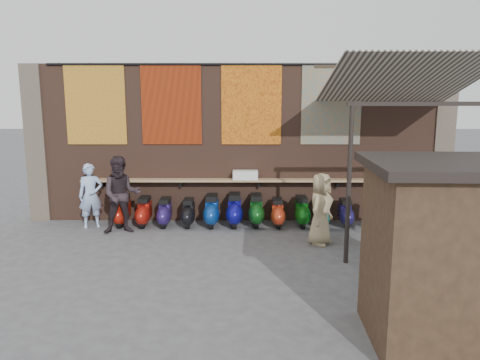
{
  "coord_description": "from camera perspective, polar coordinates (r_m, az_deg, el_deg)",
  "views": [
    {
      "loc": [
        0.05,
        -9.33,
        3.26
      ],
      "look_at": [
        0.02,
        1.2,
        1.31
      ],
      "focal_mm": 35.0,
      "sensor_mm": 36.0,
      "label": 1
    }
  ],
  "objects": [
    {
      "name": "scooter_stool_5",
      "position": [
        11.68,
        -0.67,
        -3.7
      ],
      "size": [
        0.38,
        0.85,
        0.8
      ],
      "primitive_type": null,
      "color": "#0D0B74",
      "rests_on": "ground"
    },
    {
      "name": "awning_canvas",
      "position": [
        10.8,
        19.18,
        11.43
      ],
      "size": [
        3.2,
        3.28,
        0.97
      ],
      "primitive_type": "cube",
      "rotation": [
        -0.28,
        0.0,
        0.0
      ],
      "color": "beige",
      "rests_on": "brick_wall"
    },
    {
      "name": "diner_left",
      "position": [
        12.06,
        -17.73,
        -1.83
      ],
      "size": [
        0.68,
        0.57,
        1.59
      ],
      "primitive_type": "imported",
      "rotation": [
        0.0,
        0.0,
        0.38
      ],
      "color": "#9CB6E4",
      "rests_on": "ground"
    },
    {
      "name": "stall_shelf",
      "position": [
        7.6,
        22.36,
        -8.87
      ],
      "size": [
        1.78,
        0.17,
        0.06
      ],
      "primitive_type": "cube",
      "rotation": [
        0.0,
        0.0,
        -0.04
      ],
      "color": "#473321",
      "rests_on": "market_stall"
    },
    {
      "name": "diner_right",
      "position": [
        11.34,
        -14.26,
        -1.78
      ],
      "size": [
        1.03,
        0.89,
        1.84
      ],
      "primitive_type": "imported",
      "rotation": [
        0.0,
        0.0,
        0.24
      ],
      "color": "#292025",
      "rests_on": "ground"
    },
    {
      "name": "tapestry_multi",
      "position": [
        12.03,
        11.09,
        9.03
      ],
      "size": [
        1.5,
        0.02,
        2.0
      ],
      "primitive_type": "cube",
      "color": "#256D88",
      "rests_on": "brick_wall"
    },
    {
      "name": "shopper_grey",
      "position": [
        10.97,
        26.14,
        -2.99
      ],
      "size": [
        1.19,
        0.69,
        1.82
      ],
      "primitive_type": "imported",
      "rotation": [
        0.0,
        0.0,
        3.13
      ],
      "color": "#4E4F52",
      "rests_on": "ground"
    },
    {
      "name": "scooter_stool_10",
      "position": [
        11.95,
        12.73,
        -3.97
      ],
      "size": [
        0.32,
        0.7,
        0.67
      ],
      "primitive_type": null,
      "color": "#1A144B",
      "rests_on": "ground"
    },
    {
      "name": "scooter_stool_7",
      "position": [
        11.7,
        4.59,
        -4.0
      ],
      "size": [
        0.33,
        0.73,
        0.69
      ],
      "primitive_type": null,
      "color": "#A52D16",
      "rests_on": "ground"
    },
    {
      "name": "hang_rail",
      "position": [
        11.83,
        -0.08,
        13.95
      ],
      "size": [
        9.5,
        0.06,
        0.06
      ],
      "primitive_type": "cylinder",
      "rotation": [
        0.0,
        1.57,
        0.0
      ],
      "color": "black",
      "rests_on": "brick_wall"
    },
    {
      "name": "shopper_navy",
      "position": [
        10.34,
        22.21,
        -3.39
      ],
      "size": [
        1.13,
        0.58,
        1.85
      ],
      "primitive_type": "imported",
      "rotation": [
        0.0,
        0.0,
        3.26
      ],
      "color": "black",
      "rests_on": "ground"
    },
    {
      "name": "awning_header",
      "position": [
        9.39,
        21.98,
        8.62
      ],
      "size": [
        3.0,
        0.08,
        0.08
      ],
      "primitive_type": "cube",
      "color": "black",
      "rests_on": "awning_post_left"
    },
    {
      "name": "scooter_stool_8",
      "position": [
        11.78,
        7.53,
        -3.85
      ],
      "size": [
        0.35,
        0.77,
        0.73
      ],
      "primitive_type": null,
      "color": "#0B510F",
      "rests_on": "ground"
    },
    {
      "name": "stall_roof",
      "position": [
        6.5,
        25.76,
        1.64
      ],
      "size": [
        2.47,
        1.94,
        0.12
      ],
      "primitive_type": "cube",
      "rotation": [
        0.0,
        0.0,
        -0.04
      ],
      "color": "black",
      "rests_on": "market_stall"
    },
    {
      "name": "market_stall",
      "position": [
        6.77,
        24.94,
        -8.62
      ],
      "size": [
        2.2,
        1.69,
        2.32
      ],
      "primitive_type": "cube",
      "rotation": [
        0.0,
        0.0,
        -0.04
      ],
      "color": "black",
      "rests_on": "ground"
    },
    {
      "name": "scooter_stool_2",
      "position": [
        11.82,
        -9.14,
        -3.93
      ],
      "size": [
        0.33,
        0.73,
        0.7
      ],
      "primitive_type": null,
      "color": "#271958",
      "rests_on": "ground"
    },
    {
      "name": "eating_counter",
      "position": [
        11.86,
        -0.08,
        -0.03
      ],
      "size": [
        8.0,
        0.32,
        0.05
      ],
      "primitive_type": "cube",
      "color": "#9E7A51",
      "rests_on": "brick_wall"
    },
    {
      "name": "shelf_box",
      "position": [
        11.81,
        0.65,
        0.6
      ],
      "size": [
        0.63,
        0.3,
        0.23
      ],
      "primitive_type": "cube",
      "color": "white",
      "rests_on": "eating_counter"
    },
    {
      "name": "tapestry_redgold",
      "position": [
        12.37,
        -17.21,
        8.8
      ],
      "size": [
        1.5,
        0.02,
        2.0
      ],
      "primitive_type": "cube",
      "color": "maroon",
      "rests_on": "brick_wall"
    },
    {
      "name": "pier_right",
      "position": [
        13.15,
        23.28,
        4.11
      ],
      "size": [
        0.5,
        0.5,
        4.0
      ],
      "primitive_type": "cube",
      "color": "#4C4238",
      "rests_on": "ground"
    },
    {
      "name": "scooter_stool_1",
      "position": [
        11.93,
        -11.61,
        -3.82
      ],
      "size": [
        0.34,
        0.76,
        0.72
      ],
      "primitive_type": null,
      "color": "maroon",
      "rests_on": "ground"
    },
    {
      "name": "scooter_stool_0",
      "position": [
        12.09,
        -14.18,
        -3.63
      ],
      "size": [
        0.36,
        0.8,
        0.76
      ],
      "primitive_type": null,
      "color": "#B41C0D",
      "rests_on": "ground"
    },
    {
      "name": "ground",
      "position": [
        9.89,
        -0.13,
        -8.79
      ],
      "size": [
        70.0,
        70.0,
        0.0
      ],
      "primitive_type": "plane",
      "color": "#474749",
      "rests_on": "ground"
    },
    {
      "name": "awning_ledger",
      "position": [
        12.34,
        16.87,
        13.23
      ],
      "size": [
        3.3,
        0.08,
        0.12
      ],
      "primitive_type": "cube",
      "color": "#33261C",
      "rests_on": "brick_wall"
    },
    {
      "name": "awning_post_left",
      "position": [
        9.13,
        13.14,
        -0.61
      ],
      "size": [
        0.09,
        0.09,
        3.1
      ],
      "primitive_type": "cylinder",
      "color": "black",
      "rests_on": "ground"
    },
    {
      "name": "pier_left",
      "position": [
        13.19,
        -23.36,
        4.13
      ],
      "size": [
        0.5,
        0.5,
        4.0
      ],
      "primitive_type": "cube",
      "color": "#4C4238",
      "rests_on": "ground"
    },
    {
      "name": "tapestry_sun",
      "position": [
        11.95,
        -8.36,
        9.11
      ],
      "size": [
        1.5,
        0.02,
        2.0
      ],
      "primitive_type": "cube",
      "color": "red",
      "rests_on": "brick_wall"
    },
    {
      "name": "brick_wall",
      "position": [
        12.1,
        -0.07,
        4.49
      ],
      "size": [
        10.0,
        0.4,
        4.0
      ],
      "primitive_type": "cube",
      "color": "brown",
      "rests_on": "ground"
    },
    {
      "name": "scooter_stool_3",
      "position": [
        11.73,
        -6.3,
        -4.02
      ],
      "size": [
        0.32,
        0.72,
        0.68
      ],
      "primitive_type": null,
      "color": "black",
      "rests_on": "ground"
    },
    {
      "name": "scooter_stool_9",
      "position": [
        11.85,
        9.94,
        -3.97
      ],
      "size": [
        0.32,
        0.71,
        0.68
      ],
      "primitive_type": null,
      "color": "#18614D",
      "rests_on": "ground"
    },
    {
      "name": "tapestry_orange",
      "position": [
        11.82,
        1.4,
        9.2
      ],
      "size": [
        1.5,
        0.02,
        2.0
      ],
      "primitive_type": "cube",
      "color": "orange",
      "rests_on": "brick_wall"
    },
    {
      "name": "scooter_stool_6",
      "position": [
        11.73,
        1.98,
        -3.72
      ],
      "size": [
        0.37,
        0.82,
        0.77
      ],
      "primitive_type": null,
      "color": "#0D4413",
      "rests_on": "ground"
    },
    {
      "name": "shopper_tan",
      "position": [
        10.33,
        9.81,
        -3.51
      ],
      "size": [
        0.85,
        0.92,
        1.58
      ],
      "primitive_type": "imported",
      "rotation": [
        0.0,
        0.0,
        0.98
      ],
      "color": "#9D8964",
      "rests_on": "ground"
    },
    {
      "name": "stall_sign",
      "position": [
        7.38,
        22.8,
        -2.72
      ],
      "size": [
        1.2,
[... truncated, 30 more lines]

